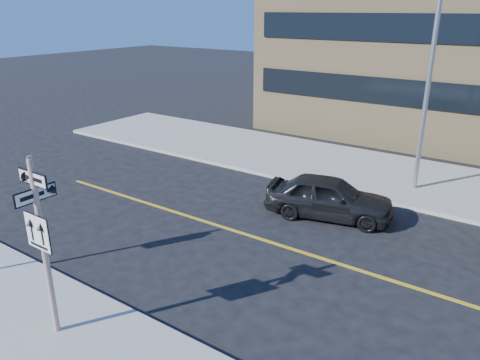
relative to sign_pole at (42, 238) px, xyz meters
The scene contains 4 objects.
ground 3.50m from the sign_pole, 90.00° to the left, with size 120.00×120.00×0.00m, color black.
sign_pole is the anchor object (origin of this frame).
parked_car_a 9.72m from the sign_pole, 76.57° to the left, with size 4.35×1.75×1.48m, color black.
streetlight_a 14.05m from the sign_pole, 73.23° to the left, with size 0.55×2.25×8.00m.
Camera 1 is at (8.26, -7.22, 6.89)m, focal length 35.00 mm.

